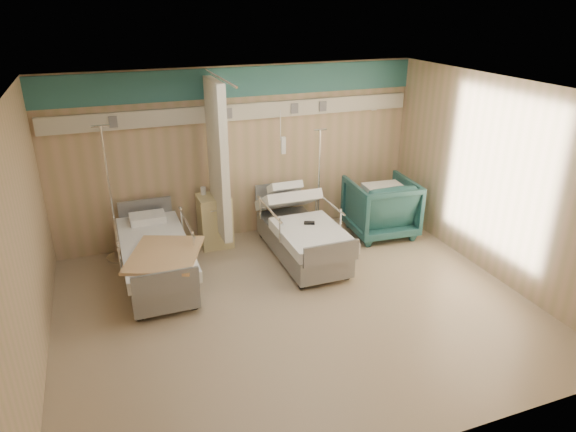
{
  "coord_description": "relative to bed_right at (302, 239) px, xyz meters",
  "views": [
    {
      "loc": [
        -2.1,
        -5.33,
        3.74
      ],
      "look_at": [
        0.11,
        0.6,
        1.05
      ],
      "focal_mm": 32.0,
      "sensor_mm": 36.0,
      "label": 1
    }
  ],
  "objects": [
    {
      "name": "ground",
      "position": [
        -0.6,
        -1.3,
        -0.32
      ],
      "size": [
        6.0,
        5.0,
        0.0
      ],
      "primitive_type": "cube",
      "color": "gray",
      "rests_on": "ground"
    },
    {
      "name": "bed_right",
      "position": [
        0.0,
        0.0,
        0.0
      ],
      "size": [
        1.0,
        2.16,
        0.63
      ],
      "primitive_type": null,
      "color": "silver",
      "rests_on": "ground"
    },
    {
      "name": "iv_stand_right",
      "position": [
        0.6,
        0.75,
        0.06
      ],
      "size": [
        0.32,
        0.32,
        1.82
      ],
      "rotation": [
        0.0,
        0.0,
        -0.22
      ],
      "color": "silver",
      "rests_on": "ground"
    },
    {
      "name": "visitor_armchair",
      "position": [
        1.58,
        0.35,
        0.17
      ],
      "size": [
        1.11,
        1.14,
        0.97
      ],
      "primitive_type": "imported",
      "rotation": [
        0.0,
        0.0,
        3.07
      ],
      "color": "#1E4B4C",
      "rests_on": "ground"
    },
    {
      "name": "waffle_blanket",
      "position": [
        1.62,
        0.31,
        0.69
      ],
      "size": [
        0.68,
        0.62,
        0.07
      ],
      "primitive_type": "cube",
      "rotation": [
        0.0,
        0.0,
        3.05
      ],
      "color": "silver",
      "rests_on": "visitor_armchair"
    },
    {
      "name": "bedside_cabinet",
      "position": [
        -1.15,
        0.9,
        0.11
      ],
      "size": [
        0.5,
        0.48,
        0.85
      ],
      "primitive_type": "cube",
      "color": "beige",
      "rests_on": "ground"
    },
    {
      "name": "iv_stand_left",
      "position": [
        -2.68,
        0.95,
        0.12
      ],
      "size": [
        0.38,
        0.38,
        2.1
      ],
      "rotation": [
        0.0,
        0.0,
        0.28
      ],
      "color": "silver",
      "rests_on": "ground"
    },
    {
      "name": "bed_left",
      "position": [
        -2.2,
        0.0,
        0.0
      ],
      "size": [
        1.0,
        2.16,
        0.63
      ],
      "primitive_type": null,
      "color": "silver",
      "rests_on": "ground"
    },
    {
      "name": "room_walls",
      "position": [
        -0.63,
        -1.05,
        1.55
      ],
      "size": [
        6.04,
        5.04,
        2.82
      ],
      "color": "tan",
      "rests_on": "ground"
    },
    {
      "name": "call_remote",
      "position": [
        0.05,
        -0.18,
        0.33
      ],
      "size": [
        0.17,
        0.12,
        0.04
      ],
      "primitive_type": "cube",
      "rotation": [
        0.0,
        0.0,
        -0.37
      ],
      "color": "black",
      "rests_on": "bed_right"
    },
    {
      "name": "toiletry_bag",
      "position": [
        -1.02,
        0.9,
        0.59
      ],
      "size": [
        0.23,
        0.17,
        0.11
      ],
      "primitive_type": "cube",
      "rotation": [
        0.0,
        0.0,
        0.16
      ],
      "color": "black",
      "rests_on": "bedside_cabinet"
    },
    {
      "name": "white_cup",
      "position": [
        -1.28,
        1.03,
        0.6
      ],
      "size": [
        0.09,
        0.09,
        0.12
      ],
      "primitive_type": "cylinder",
      "rotation": [
        0.0,
        0.0,
        -0.11
      ],
      "color": "white",
      "rests_on": "bedside_cabinet"
    },
    {
      "name": "tan_blanket",
      "position": [
        -2.12,
        -0.46,
        0.33
      ],
      "size": [
        1.2,
        1.32,
        0.04
      ],
      "primitive_type": "cube",
      "rotation": [
        0.0,
        0.0,
        -0.38
      ],
      "color": "tan",
      "rests_on": "bed_left"
    }
  ]
}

